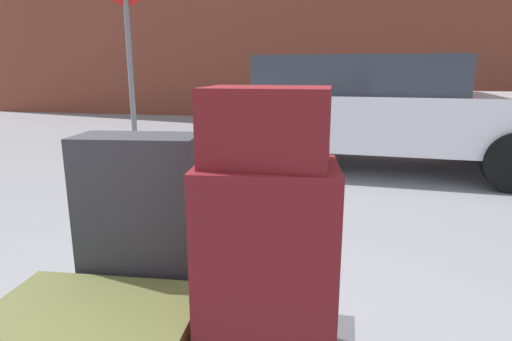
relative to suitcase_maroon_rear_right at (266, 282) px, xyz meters
The scene contains 7 objects.
suitcase_maroon_rear_right is the anchor object (origin of this frame).
suitcase_charcoal_front_left 0.57m from the suitcase_maroon_rear_right, 152.33° to the left, with size 0.42×0.21×0.70m, color #2D2D33.
suitcase_olive_rear_left 0.56m from the suitcase_maroon_rear_right, behind, with size 0.60×0.37×0.24m, color #4C5128.
duffel_bag_maroon_topmost_pile 0.44m from the suitcase_maroon_rear_right, ahead, with size 0.32×0.24×0.20m, color maroon.
parked_car 4.67m from the suitcase_maroon_rear_right, 83.57° to the left, with size 4.40×2.12×1.42m.
bollard_kerb_near 8.60m from the suitcase_maroon_rear_right, 73.17° to the left, with size 0.21×0.21×0.62m, color #72665B.
no_parking_sign 4.97m from the suitcase_maroon_rear_right, 121.64° to the left, with size 0.49×0.14×2.53m.
Camera 1 is at (0.49, -1.13, 1.26)m, focal length 29.87 mm.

